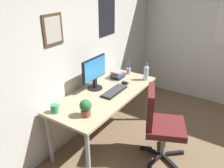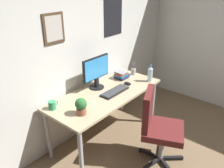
% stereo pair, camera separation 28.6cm
% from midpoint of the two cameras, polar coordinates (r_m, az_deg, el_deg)
% --- Properties ---
extents(wall_back, '(4.40, 0.10, 2.60)m').
position_cam_midpoint_polar(wall_back, '(2.95, -7.07, 9.23)').
color(wall_back, silver).
rests_on(wall_back, ground_plane).
extents(desk, '(1.63, 0.70, 0.73)m').
position_cam_midpoint_polar(desk, '(3.02, 1.25, -3.46)').
color(desk, tan).
rests_on(desk, ground_plane).
extents(office_chair, '(0.61, 0.61, 0.95)m').
position_cam_midpoint_polar(office_chair, '(2.80, 14.14, -9.90)').
color(office_chair, '#591E1E').
rests_on(office_chair, ground_plane).
extents(monitor, '(0.46, 0.20, 0.43)m').
position_cam_midpoint_polar(monitor, '(3.01, -1.28, 3.15)').
color(monitor, black).
rests_on(monitor, desk).
extents(keyboard, '(0.43, 0.15, 0.03)m').
position_cam_midpoint_polar(keyboard, '(2.98, 3.47, -1.94)').
color(keyboard, black).
rests_on(keyboard, desk).
extents(computer_mouse, '(0.06, 0.11, 0.04)m').
position_cam_midpoint_polar(computer_mouse, '(3.21, 6.49, 0.09)').
color(computer_mouse, black).
rests_on(computer_mouse, desk).
extents(water_bottle, '(0.07, 0.07, 0.25)m').
position_cam_midpoint_polar(water_bottle, '(3.32, 11.94, 2.24)').
color(water_bottle, silver).
rests_on(water_bottle, desk).
extents(coffee_mug_near, '(0.12, 0.09, 0.10)m').
position_cam_midpoint_polar(coffee_mug_near, '(2.65, -11.72, -5.28)').
color(coffee_mug_near, '#2D8C59').
rests_on(coffee_mug_near, desk).
extents(potted_plant, '(0.13, 0.13, 0.20)m').
position_cam_midpoint_polar(potted_plant, '(2.48, -4.48, -5.55)').
color(potted_plant, brown).
rests_on(potted_plant, desk).
extents(pen_cup, '(0.07, 0.07, 0.20)m').
position_cam_midpoint_polar(pen_cup, '(3.54, 7.69, 3.14)').
color(pen_cup, '#9EA0A5').
rests_on(pen_cup, desk).
extents(book_stack_left, '(0.20, 0.16, 0.11)m').
position_cam_midpoint_polar(book_stack_left, '(3.39, 4.79, 2.21)').
color(book_stack_left, black).
rests_on(book_stack_left, desk).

